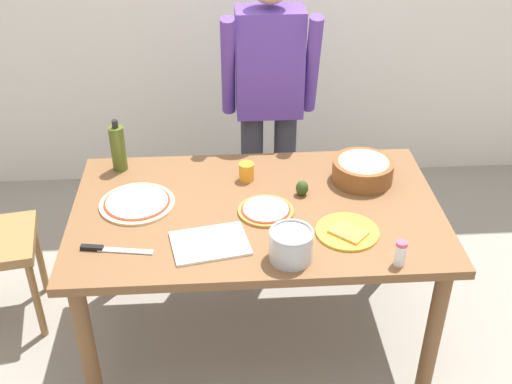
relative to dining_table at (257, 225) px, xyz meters
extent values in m
plane|color=gray|center=(0.00, 0.00, -0.67)|extent=(8.00, 8.00, 0.00)
cube|color=brown|center=(0.00, 0.00, 0.07)|extent=(1.60, 0.96, 0.04)
cylinder|color=brown|center=(-0.72, -0.40, -0.31)|extent=(0.07, 0.07, 0.72)
cylinder|color=brown|center=(0.72, -0.40, -0.31)|extent=(0.07, 0.07, 0.72)
cylinder|color=brown|center=(-0.72, 0.40, -0.31)|extent=(0.07, 0.07, 0.72)
cylinder|color=brown|center=(0.72, 0.40, -0.31)|extent=(0.07, 0.07, 0.72)
cylinder|color=#2D2D38|center=(0.02, 0.76, -0.24)|extent=(0.12, 0.12, 0.85)
cylinder|color=#2D2D38|center=(0.20, 0.76, -0.24)|extent=(0.12, 0.12, 0.85)
cube|color=#56389E|center=(0.11, 0.76, 0.46)|extent=(0.34, 0.20, 0.55)
cylinder|color=#56389E|center=(-0.10, 0.71, 0.46)|extent=(0.07, 0.21, 0.55)
cylinder|color=#56389E|center=(0.32, 0.71, 0.46)|extent=(0.07, 0.21, 0.55)
cylinder|color=olive|center=(-1.05, 0.07, -0.44)|extent=(0.04, 0.04, 0.45)
cylinder|color=olive|center=(-1.11, 0.40, -0.44)|extent=(0.04, 0.04, 0.45)
cylinder|color=beige|center=(-0.52, 0.06, 0.10)|extent=(0.33, 0.33, 0.01)
cylinder|color=#B22D1E|center=(-0.52, 0.06, 0.10)|extent=(0.29, 0.29, 0.00)
cylinder|color=beige|center=(-0.52, 0.06, 0.11)|extent=(0.27, 0.27, 0.00)
cylinder|color=#C67A33|center=(0.04, -0.03, 0.10)|extent=(0.24, 0.24, 0.01)
cylinder|color=#B22D1E|center=(0.04, -0.03, 0.10)|extent=(0.21, 0.21, 0.00)
cylinder|color=beige|center=(0.04, -0.03, 0.11)|extent=(0.20, 0.20, 0.00)
cylinder|color=gold|center=(0.36, -0.21, 0.10)|extent=(0.26, 0.26, 0.01)
cube|color=#CC8438|center=(0.36, -0.23, 0.11)|extent=(0.17, 0.17, 0.01)
cylinder|color=brown|center=(0.50, 0.20, 0.14)|extent=(0.28, 0.28, 0.10)
ellipsoid|color=beige|center=(0.50, 0.20, 0.18)|extent=(0.25, 0.25, 0.05)
cylinder|color=#47561E|center=(-0.63, 0.37, 0.20)|extent=(0.07, 0.07, 0.22)
cylinder|color=black|center=(-0.63, 0.37, 0.33)|extent=(0.03, 0.03, 0.04)
cylinder|color=#B7B7BC|center=(0.11, -0.35, 0.15)|extent=(0.17, 0.17, 0.12)
torus|color=#A5A5AD|center=(0.11, -0.35, 0.21)|extent=(0.17, 0.17, 0.01)
cylinder|color=orange|center=(-0.03, 0.24, 0.13)|extent=(0.07, 0.07, 0.08)
cylinder|color=white|center=(0.52, -0.42, 0.14)|extent=(0.04, 0.04, 0.09)
cylinder|color=#D84C66|center=(0.52, -0.42, 0.19)|extent=(0.04, 0.04, 0.02)
cube|color=white|center=(-0.20, -0.25, 0.10)|extent=(0.34, 0.27, 0.01)
cube|color=silver|center=(-0.54, -0.27, 0.09)|extent=(0.22, 0.06, 0.01)
cube|color=black|center=(-0.67, -0.25, 0.10)|extent=(0.09, 0.04, 0.02)
ellipsoid|color=#2D4219|center=(0.21, 0.09, 0.13)|extent=(0.06, 0.06, 0.07)
camera|label=1|loc=(-0.15, -2.28, 1.64)|focal=44.70mm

